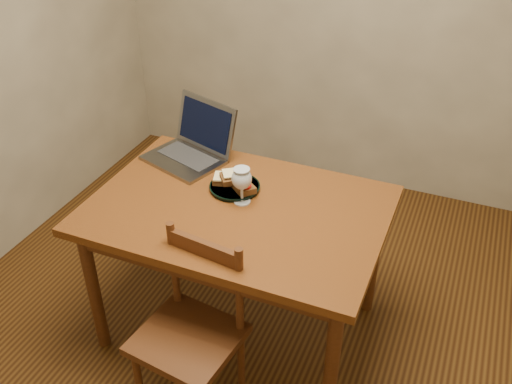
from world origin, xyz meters
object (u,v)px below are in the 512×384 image
at_px(table, 238,222).
at_px(chair, 190,326).
at_px(plate, 235,187).
at_px(laptop, 194,143).
at_px(milk_glass, 242,185).

distance_m(table, chair, 0.52).
distance_m(plate, laptop, 0.38).
distance_m(chair, plate, 0.67).
distance_m(milk_glass, laptop, 0.48).
bearing_deg(plate, milk_glass, -48.11).
relative_size(table, plate, 5.53).
bearing_deg(laptop, plate, -14.51).
bearing_deg(milk_glass, chair, -90.37).
height_order(table, plate, plate).
height_order(milk_glass, laptop, laptop).
xyz_separation_m(table, laptop, (-0.39, 0.33, 0.16)).
height_order(table, milk_glass, milk_glass).
xyz_separation_m(chair, plate, (-0.07, 0.60, 0.29)).
height_order(plate, milk_glass, milk_glass).
relative_size(table, laptop, 2.83).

